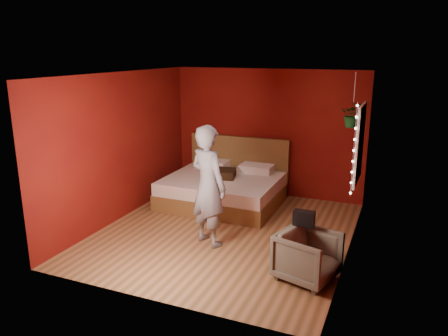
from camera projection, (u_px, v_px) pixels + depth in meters
floor at (225, 232)px, 7.34m from camera, size 4.50×4.50×0.00m
room_walls at (225, 134)px, 6.90m from camera, size 4.04×4.54×2.62m
window at (359, 144)px, 7.01m from camera, size 0.05×0.97×1.27m
fairy_lights at (354, 151)px, 6.55m from camera, size 0.04×0.04×1.45m
bed at (225, 187)px, 8.70m from camera, size 2.18×1.85×1.20m
person at (208, 186)px, 6.68m from camera, size 0.82×0.70×1.90m
armchair at (308, 256)px, 5.76m from camera, size 0.90×0.89×0.67m
handbag at (304, 218)px, 5.89m from camera, size 0.29×0.14×0.20m
throw_pillow at (223, 174)px, 8.52m from camera, size 0.54×0.54×0.16m
hanging_plant at (353, 115)px, 7.49m from camera, size 0.41×0.36×0.94m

